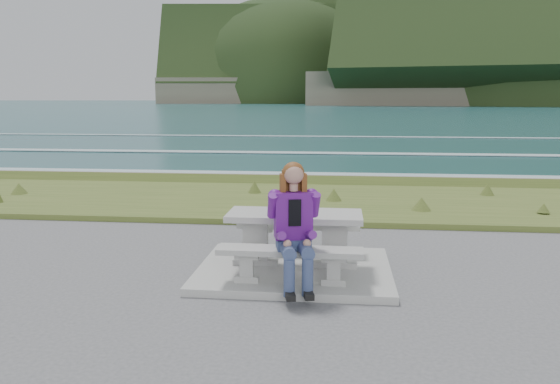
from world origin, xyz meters
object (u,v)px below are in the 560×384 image
Objects in this scene: bench_landward at (290,256)px; bench_seaward at (298,229)px; seated_woman at (295,243)px; picnic_table at (295,225)px.

bench_seaward is at bearing 90.00° from bench_landward.
seated_woman is at bearing -87.25° from bench_seaward.
picnic_table is 0.84m from seated_woman.
bench_seaward is (0.00, 0.70, -0.23)m from picnic_table.
picnic_table is 0.74m from bench_landward.
bench_landward is at bearing 104.82° from seated_woman.
bench_landward is 1.40m from bench_seaward.
bench_seaward is at bearing 79.91° from seated_woman.
seated_woman is (0.07, -1.54, 0.21)m from bench_seaward.
bench_landward is 1.19× the size of seated_woman.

